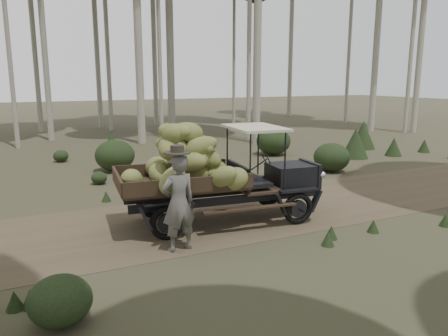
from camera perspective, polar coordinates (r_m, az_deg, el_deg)
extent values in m
plane|color=#473D2B|center=(11.24, 2.64, -5.78)|extent=(120.00, 120.00, 0.00)
cube|color=brown|center=(11.24, 2.64, -5.76)|extent=(70.00, 4.00, 0.01)
cube|color=black|center=(10.98, 8.65, -0.92)|extent=(1.10, 1.06, 0.55)
cube|color=black|center=(11.25, 11.13, -0.71)|extent=(0.21, 1.01, 0.62)
cube|color=black|center=(10.39, 1.82, -0.95)|extent=(0.24, 1.40, 0.55)
cube|color=#38281C|center=(10.00, -5.69, -2.09)|extent=(2.99, 2.11, 0.08)
cube|color=#38281C|center=(10.82, -6.85, -0.09)|extent=(2.79, 0.38, 0.32)
cube|color=#38281C|center=(9.11, -4.36, -2.26)|extent=(2.79, 0.38, 0.32)
cube|color=#38281C|center=(9.74, -13.74, -1.66)|extent=(0.26, 1.80, 0.32)
cube|color=beige|center=(10.36, 4.09, 5.28)|extent=(1.34, 1.82, 0.06)
cube|color=black|center=(10.73, -0.67, -3.17)|extent=(4.58, 0.62, 0.18)
cube|color=black|center=(10.04, 0.72, -4.22)|extent=(4.58, 0.62, 0.18)
torus|color=black|center=(11.73, 5.86, -3.15)|extent=(0.77, 0.22, 0.76)
torus|color=black|center=(10.37, 9.64, -5.26)|extent=(0.77, 0.22, 0.76)
torus|color=black|center=(10.82, -9.22, -4.52)|extent=(0.77, 0.22, 0.76)
torus|color=black|center=(9.32, -7.44, -7.14)|extent=(0.77, 0.22, 0.76)
sphere|color=beige|center=(11.66, 10.36, 0.00)|extent=(0.18, 0.18, 0.18)
sphere|color=beige|center=(10.90, 12.69, -0.90)|extent=(0.18, 0.18, 0.18)
ellipsoid|color=olive|center=(10.57, -8.76, 0.13)|extent=(0.77, 0.88, 0.65)
ellipsoid|color=olive|center=(10.40, -3.02, 1.76)|extent=(0.61, 0.94, 0.64)
ellipsoid|color=olive|center=(9.93, -6.89, 3.29)|extent=(0.86, 0.80, 0.46)
ellipsoid|color=olive|center=(9.63, -6.23, 4.53)|extent=(0.73, 0.91, 0.50)
ellipsoid|color=olive|center=(10.06, -1.02, -0.31)|extent=(0.87, 0.82, 0.45)
ellipsoid|color=olive|center=(10.44, -3.27, 2.08)|extent=(0.41, 0.86, 0.59)
ellipsoid|color=olive|center=(9.64, -3.16, 2.84)|extent=(0.95, 0.59, 0.60)
ellipsoid|color=olive|center=(9.75, -6.69, 4.50)|extent=(0.82, 0.49, 0.62)
ellipsoid|color=olive|center=(10.09, -1.81, -0.27)|extent=(0.84, 1.00, 0.74)
ellipsoid|color=olive|center=(10.52, -4.31, 1.82)|extent=(0.43, 0.93, 0.68)
ellipsoid|color=olive|center=(9.62, -7.23, 2.72)|extent=(0.80, 0.97, 0.72)
ellipsoid|color=olive|center=(9.96, -5.03, 4.33)|extent=(0.76, 0.82, 0.52)
ellipsoid|color=olive|center=(9.52, 1.24, -1.46)|extent=(0.95, 0.88, 0.71)
ellipsoid|color=olive|center=(9.57, -4.48, 0.72)|extent=(0.88, 1.01, 0.60)
ellipsoid|color=olive|center=(10.07, -3.20, 3.12)|extent=(0.79, 0.88, 0.57)
ellipsoid|color=olive|center=(9.86, -4.96, 4.36)|extent=(0.97, 0.70, 0.61)
ellipsoid|color=olive|center=(9.40, -11.97, -1.55)|extent=(0.67, 0.92, 0.71)
ellipsoid|color=olive|center=(9.76, -2.65, 1.47)|extent=(0.94, 0.84, 0.60)
ellipsoid|color=olive|center=(9.73, -6.31, 2.67)|extent=(0.51, 0.82, 0.49)
ellipsoid|color=olive|center=(9.85, -4.93, 4.51)|extent=(0.85, 0.58, 0.53)
ellipsoid|color=olive|center=(9.91, -3.04, -0.79)|extent=(0.77, 0.46, 0.68)
ellipsoid|color=olive|center=(9.85, -2.43, 1.46)|extent=(0.99, 0.87, 0.72)
ellipsoid|color=olive|center=(9.87, -2.57, 2.76)|extent=(0.45, 0.88, 0.39)
ellipsoid|color=olive|center=(9.63, -6.68, 4.35)|extent=(0.55, 0.81, 0.67)
ellipsoid|color=olive|center=(9.86, -8.52, -0.78)|extent=(0.48, 0.83, 0.60)
ellipsoid|color=olive|center=(8.93, -6.77, -1.53)|extent=(0.97, 0.85, 0.76)
ellipsoid|color=olive|center=(9.23, -0.09, -1.15)|extent=(0.76, 0.92, 0.70)
imported|color=#585650|center=(8.58, -5.97, -4.59)|extent=(0.76, 0.55, 1.95)
cylinder|color=#302B21|center=(8.36, -6.12, 2.01)|extent=(0.58, 0.58, 0.03)
cylinder|color=#302B21|center=(8.35, -6.13, 2.45)|extent=(0.29, 0.29, 0.16)
cylinder|color=#B2AD9E|center=(31.90, -16.60, 19.97)|extent=(0.33, 0.33, 16.45)
cylinder|color=#B2AD9E|center=(29.84, 23.67, 18.52)|extent=(0.25, 0.25, 14.82)
cylinder|color=#B2AD9E|center=(31.56, 4.11, 18.25)|extent=(0.23, 0.23, 14.01)
cylinder|color=#B2AD9E|center=(30.14, -23.93, 18.97)|extent=(0.31, 0.31, 15.39)
cylinder|color=#B2AD9E|center=(40.16, 8.87, 20.13)|extent=(0.39, 0.39, 18.74)
ellipsoid|color=#233319|center=(6.68, -20.63, -15.90)|extent=(0.88, 0.88, 0.70)
ellipsoid|color=#233319|center=(16.50, -14.06, 1.61)|extent=(1.44, 1.44, 1.15)
cone|color=#233319|center=(22.18, 24.69, 2.65)|extent=(0.55, 0.55, 0.61)
cone|color=#233319|center=(20.47, -6.06, 3.18)|extent=(0.66, 0.66, 0.74)
cone|color=#233319|center=(19.53, 16.77, 3.14)|extent=(1.15, 1.15, 1.28)
cone|color=#233319|center=(20.65, -14.48, 3.25)|extent=(0.86, 0.86, 0.96)
cone|color=#233319|center=(16.10, -7.05, 0.69)|extent=(0.59, 0.59, 0.66)
ellipsoid|color=#233319|center=(14.66, -16.00, -1.25)|extent=(0.51, 0.51, 0.41)
cone|color=#233319|center=(20.62, 21.29, 2.61)|extent=(0.73, 0.73, 0.81)
cone|color=#233319|center=(22.28, 17.70, 4.17)|extent=(1.21, 1.21, 1.35)
ellipsoid|color=#233319|center=(16.39, 13.87, 1.37)|extent=(1.31, 1.31, 1.05)
ellipsoid|color=#233319|center=(19.55, 6.47, 3.52)|extent=(1.52, 1.52, 1.22)
cone|color=#233319|center=(19.54, 17.76, 1.86)|extent=(0.41, 0.41, 0.46)
ellipsoid|color=#233319|center=(19.05, -20.54, 1.49)|extent=(0.61, 0.61, 0.49)
cone|color=#233319|center=(16.48, 14.21, 0.04)|extent=(0.27, 0.27, 0.30)
cone|color=#233319|center=(9.27, 13.42, -8.97)|extent=(0.27, 0.27, 0.30)
cone|color=#233319|center=(7.41, -25.69, -15.29)|extent=(0.27, 0.27, 0.30)
cone|color=#233319|center=(7.37, -23.96, -15.30)|extent=(0.27, 0.27, 0.30)
cone|color=#233319|center=(9.66, 13.83, -8.14)|extent=(0.27, 0.27, 0.30)
cone|color=#233319|center=(12.95, -9.41, -2.88)|extent=(0.27, 0.27, 0.30)
cone|color=#233319|center=(10.32, 18.92, -7.16)|extent=(0.27, 0.27, 0.30)
cone|color=#233319|center=(13.53, -1.48, -2.10)|extent=(0.27, 0.27, 0.30)
cone|color=#233319|center=(11.38, 26.94, -6.07)|extent=(0.27, 0.27, 0.30)
cone|color=#233319|center=(13.62, 2.33, -2.01)|extent=(0.27, 0.27, 0.30)
cone|color=#233319|center=(12.58, -15.14, -3.57)|extent=(0.27, 0.27, 0.30)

